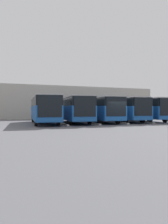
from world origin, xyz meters
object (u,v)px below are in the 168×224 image
object	(u,v)px
bus_0	(143,109)
bus_3	(73,109)
bus_4	(44,109)
bus_1	(122,109)
bus_2	(99,109)

from	to	relation	value
bus_0	bus_3	size ratio (longest dim) A/B	1.00
bus_4	bus_3	bearing A→B (deg)	-171.65
bus_0	bus_3	distance (m)	10.72
bus_1	bus_3	world-z (taller)	same
bus_0	bus_4	world-z (taller)	same
bus_3	bus_0	bearing A→B (deg)	-173.01
bus_0	bus_2	size ratio (longest dim) A/B	1.00
bus_1	bus_3	size ratio (longest dim) A/B	1.00
bus_1	bus_2	xyz separation A→B (m)	(3.57, 0.21, 0.00)
bus_4	bus_2	bearing A→B (deg)	-172.74
bus_3	bus_4	bearing A→B (deg)	8.35
bus_0	bus_1	size ratio (longest dim) A/B	1.00
bus_0	bus_2	distance (m)	7.15
bus_2	bus_3	xyz separation A→B (m)	(3.57, 0.08, 0.00)
bus_2	bus_1	bearing A→B (deg)	-171.64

